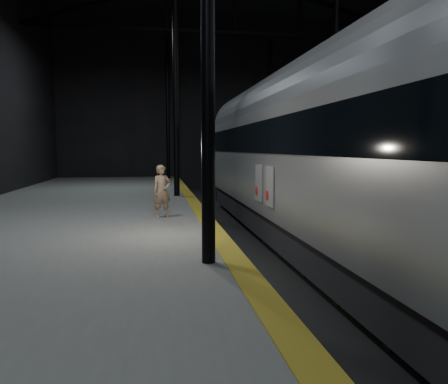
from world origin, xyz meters
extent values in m
plane|color=black|center=(0.00, 0.00, 0.00)|extent=(44.00, 44.00, 0.00)
cube|color=#575855|center=(-7.50, 0.00, 0.50)|extent=(9.00, 43.80, 1.00)
cube|color=olive|center=(-3.25, 0.00, 1.00)|extent=(0.50, 43.80, 0.01)
cube|color=#3F3328|center=(-0.72, 0.00, 0.17)|extent=(0.08, 43.00, 0.14)
cube|color=#3F3328|center=(0.72, 0.00, 0.17)|extent=(0.08, 43.00, 0.14)
cube|color=black|center=(0.00, 0.00, 0.06)|extent=(2.40, 42.00, 0.12)
cylinder|color=black|center=(-3.80, 8.00, 6.00)|extent=(0.26, 0.26, 10.00)
cylinder|color=black|center=(3.80, 8.00, 6.00)|extent=(0.26, 0.26, 10.00)
cylinder|color=black|center=(-3.80, 20.00, 6.00)|extent=(0.26, 0.26, 10.00)
cylinder|color=black|center=(3.80, 20.00, 6.00)|extent=(0.26, 0.26, 10.00)
cube|color=black|center=(0.00, 14.00, 10.00)|extent=(23.60, 0.15, 0.18)
cube|color=#A5A8AD|center=(0.00, 0.79, 2.76)|extent=(3.14, 21.68, 3.25)
cube|color=black|center=(0.00, 0.79, 0.73)|extent=(2.87, 21.25, 0.92)
cube|color=black|center=(0.00, 0.79, 3.52)|extent=(3.21, 21.36, 0.98)
cylinder|color=slate|center=(0.00, 0.79, 4.39)|extent=(3.08, 21.46, 3.08)
cube|color=black|center=(0.00, 8.38, 0.33)|extent=(1.95, 2.38, 0.38)
cube|color=silver|center=(-1.60, -0.29, 2.11)|extent=(0.04, 0.81, 1.14)
cube|color=silver|center=(-1.60, 1.01, 2.11)|extent=(0.04, 0.81, 1.14)
cylinder|color=red|center=(-1.62, -0.10, 1.84)|extent=(0.03, 0.28, 0.28)
cylinder|color=red|center=(-1.62, 1.21, 1.84)|extent=(0.03, 0.28, 0.28)
imported|color=#9E7C60|center=(-4.58, 1.70, 1.83)|extent=(0.72, 0.60, 1.67)
camera|label=1|loc=(-4.80, -12.17, 3.19)|focal=35.00mm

